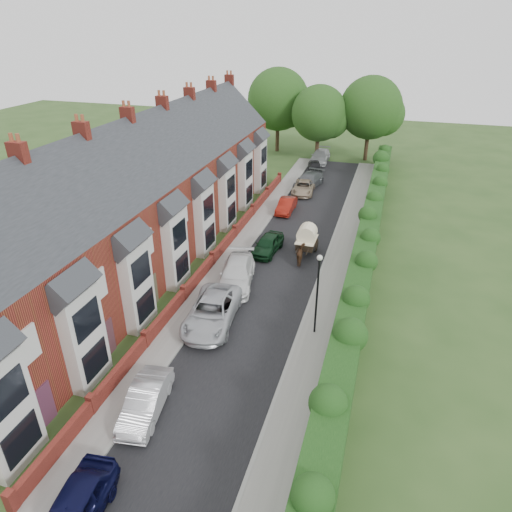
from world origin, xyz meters
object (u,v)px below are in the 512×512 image
at_px(car_green, 268,244).
at_px(car_black, 315,167).
at_px(horse_cart, 307,237).
at_px(car_silver_a, 146,401).
at_px(car_silver_b, 212,312).
at_px(horse, 302,255).
at_px(lamppost, 318,285).
at_px(car_white, 237,274).
at_px(car_grey, 309,180).
at_px(car_beige, 304,187).
at_px(car_red, 286,205).

relative_size(car_green, car_black, 1.09).
bearing_deg(horse_cart, car_silver_a, -102.18).
xyz_separation_m(car_silver_b, horse, (3.59, 8.87, -0.10)).
relative_size(lamppost, car_white, 0.95).
height_order(car_white, car_grey, car_white).
xyz_separation_m(car_beige, horse, (2.98, -15.23, 0.07)).
bearing_deg(horse, car_white, 36.89).
xyz_separation_m(lamppost, car_white, (-6.16, 3.97, -2.51)).
distance_m(car_red, car_black, 13.20).
xyz_separation_m(car_grey, horse, (2.85, -17.28, -0.04)).
bearing_deg(car_silver_a, car_black, 79.86).
relative_size(lamppost, car_silver_b, 0.89).
xyz_separation_m(lamppost, car_grey, (-5.34, 25.40, -2.55)).
xyz_separation_m(car_black, horse, (3.20, -22.88, 0.06)).
relative_size(car_beige, car_grey, 0.89).
height_order(car_black, horse, horse).
relative_size(car_silver_a, car_grey, 0.82).
distance_m(car_red, car_grey, 7.63).
relative_size(car_silver_a, horse_cart, 1.26).
bearing_deg(car_beige, horse, -82.33).
bearing_deg(car_grey, car_silver_b, -81.56).
xyz_separation_m(car_white, car_green, (0.75, 5.21, -0.09)).
distance_m(car_white, car_green, 5.26).
bearing_deg(car_silver_b, car_silver_a, -98.62).
relative_size(car_white, horse_cart, 1.63).
xyz_separation_m(lamppost, car_red, (-5.99, 17.80, -2.66)).
distance_m(car_silver_a, car_silver_b, 7.45).
distance_m(car_silver_b, car_white, 4.73).
relative_size(car_grey, car_black, 1.37).
bearing_deg(car_beige, car_white, -95.43).
height_order(car_grey, car_black, car_grey).
bearing_deg(car_beige, car_green, -93.15).
height_order(car_silver_b, horse_cart, horse_cart).
relative_size(car_silver_b, car_black, 1.54).
distance_m(car_white, car_grey, 21.44).
bearing_deg(car_red, car_beige, 84.42).
bearing_deg(horse, car_grey, -92.25).
distance_m(car_red, car_beige, 5.57).
distance_m(car_red, horse, 10.29).
bearing_deg(lamppost, car_green, 120.49).
height_order(car_silver_a, car_red, car_silver_a).
relative_size(lamppost, car_grey, 1.00).
distance_m(car_green, car_red, 8.64).
bearing_deg(lamppost, car_silver_a, -127.97).
xyz_separation_m(car_red, horse, (3.50, -9.68, 0.07)).
relative_size(lamppost, car_silver_a, 1.23).
bearing_deg(car_white, horse_cart, 47.09).
xyz_separation_m(car_beige, horse_cart, (2.98, -13.42, 0.74)).
height_order(car_silver_b, car_beige, car_silver_b).
distance_m(car_silver_a, car_beige, 31.56).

